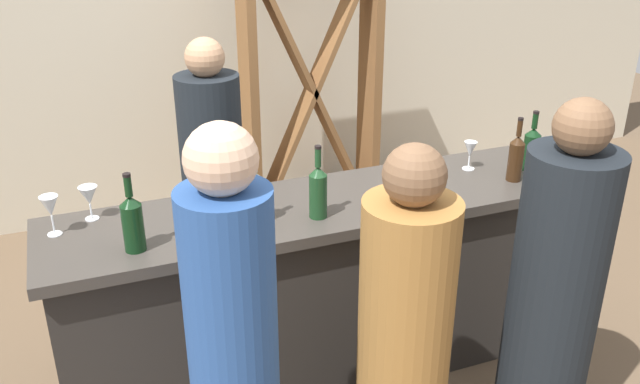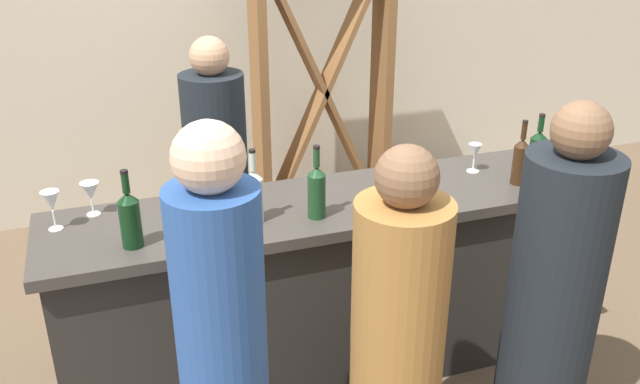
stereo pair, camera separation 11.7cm
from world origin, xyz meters
name	(u,v)px [view 1 (the left image)]	position (x,y,z in m)	size (l,w,h in m)	color
ground_plane	(320,370)	(0.00, 0.00, 0.00)	(12.00, 12.00, 0.00)	brown
back_wall	(205,16)	(0.00, 2.20, 1.40)	(8.00, 0.10, 2.80)	beige
bar_counter	(320,290)	(0.00, 0.00, 0.47)	(2.44, 0.59, 0.94)	#2A2723
wine_rack	(312,91)	(0.58, 1.65, 0.95)	(0.94, 0.28, 1.89)	brown
wine_bottle_leftmost_dark_green	(133,222)	(-0.82, -0.14, 1.06)	(0.08, 0.08, 0.32)	black
wine_bottle_second_left_clear_pale	(256,196)	(-0.32, -0.08, 1.06)	(0.08, 0.08, 0.32)	#B7C6B2
wine_bottle_center_olive_green	(318,190)	(-0.06, -0.13, 1.06)	(0.08, 0.08, 0.32)	#193D1E
wine_bottle_second_right_amber_brown	(516,157)	(0.95, -0.11, 1.05)	(0.07, 0.07, 0.31)	#331E0F
wine_bottle_rightmost_dark_green	(531,148)	(1.11, -0.02, 1.05)	(0.08, 0.08, 0.30)	black
wine_glass_near_left	(470,150)	(0.83, 0.09, 1.04)	(0.06, 0.06, 0.14)	white
wine_glass_near_center	(50,207)	(-1.11, 0.11, 1.06)	(0.07, 0.07, 0.17)	white
wine_glass_near_right	(89,196)	(-0.96, 0.20, 1.04)	(0.08, 0.08, 0.15)	white
person_left_guest	(234,362)	(-0.60, -0.73, 0.76)	(0.36, 0.36, 1.61)	#284C8C
person_center_guest	(554,298)	(0.72, -0.74, 0.71)	(0.37, 0.37, 1.54)	black
person_right_guest	(404,338)	(0.07, -0.71, 0.67)	(0.45, 0.45, 1.45)	#9E6B33
person_server_behind	(215,202)	(-0.35, 0.58, 0.74)	(0.33, 0.33, 1.59)	black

